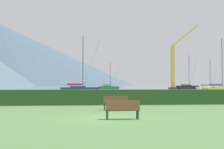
# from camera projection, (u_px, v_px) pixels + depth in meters

# --- Properties ---
(ground_plane) EXTENTS (1000.00, 1000.00, 0.00)m
(ground_plane) POSITION_uv_depth(u_px,v_px,m) (110.00, 119.00, 16.87)
(ground_plane) COLOR #517A42
(harbor_water) EXTENTS (320.00, 246.00, 0.00)m
(harbor_water) POSITION_uv_depth(u_px,v_px,m) (82.00, 88.00, 153.15)
(harbor_water) COLOR slate
(harbor_water) RESTS_ON ground_plane
(hedge_line) EXTENTS (80.00, 1.20, 1.25)m
(hedge_line) POSITION_uv_depth(u_px,v_px,m) (97.00, 97.00, 27.83)
(hedge_line) COLOR #284C23
(hedge_line) RESTS_ON ground_plane
(sailboat_slip_0) EXTENTS (6.88, 2.45, 7.77)m
(sailboat_slip_0) POSITION_uv_depth(u_px,v_px,m) (209.00, 88.00, 86.74)
(sailboat_slip_0) COLOR white
(sailboat_slip_0) RESTS_ON harbor_water
(sailboat_slip_1) EXTENTS (8.15, 3.81, 10.75)m
(sailboat_slip_1) POSITION_uv_depth(u_px,v_px,m) (80.00, 89.00, 62.97)
(sailboat_slip_1) COLOR navy
(sailboat_slip_1) RESTS_ON harbor_water
(sailboat_slip_3) EXTENTS (7.16, 2.41, 8.41)m
(sailboat_slip_3) POSITION_uv_depth(u_px,v_px,m) (109.00, 87.00, 106.90)
(sailboat_slip_3) COLOR #236B38
(sailboat_slip_3) RESTS_ON harbor_water
(sailboat_slip_4) EXTENTS (8.48, 4.20, 11.18)m
(sailboat_slip_4) POSITION_uv_depth(u_px,v_px,m) (188.00, 87.00, 109.70)
(sailboat_slip_4) COLOR black
(sailboat_slip_4) RESTS_ON harbor_water
(sailboat_slip_5) EXTENTS (7.58, 3.16, 10.53)m
(sailboat_slip_5) POSITION_uv_depth(u_px,v_px,m) (220.00, 89.00, 65.41)
(sailboat_slip_5) COLOR gold
(sailboat_slip_5) RESTS_ON harbor_water
(park_bench_near_path) EXTENTS (1.63, 0.56, 0.95)m
(park_bench_near_path) POSITION_uv_depth(u_px,v_px,m) (115.00, 102.00, 22.28)
(park_bench_near_path) COLOR brown
(park_bench_near_path) RESTS_ON ground_plane
(park_bench_under_tree) EXTENTS (1.66, 0.49, 0.95)m
(park_bench_under_tree) POSITION_uv_depth(u_px,v_px,m) (123.00, 108.00, 16.47)
(park_bench_under_tree) COLOR brown
(park_bench_under_tree) RESTS_ON ground_plane
(dock_crane) EXTENTS (8.00, 2.00, 17.69)m
(dock_crane) POSITION_uv_depth(u_px,v_px,m) (174.00, 69.00, 90.73)
(dock_crane) COLOR #333338
(dock_crane) RESTS_ON ground_plane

